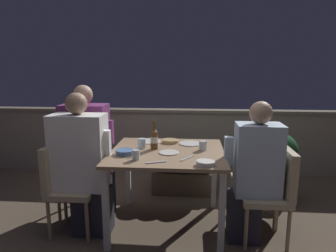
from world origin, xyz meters
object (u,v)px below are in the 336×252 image
object	(u,v)px
chair_left_near	(64,180)
person_blue_shirt	(253,173)
person_white_polo	(83,165)
chair_right_far	(264,173)
beer_bottle	(154,138)
chair_right_near	(275,186)
potted_plant	(277,160)
chair_left_far	(72,167)
person_purple_stripe	(89,152)

from	to	relation	value
chair_left_near	person_blue_shirt	world-z (taller)	person_blue_shirt
person_white_polo	chair_right_far	xyz separation A→B (m)	(1.67, 0.32, -0.14)
beer_bottle	chair_right_near	bearing A→B (deg)	-11.39
chair_right_far	potted_plant	world-z (taller)	chair_right_far
chair_left_near	chair_right_far	size ratio (longest dim) A/B	1.00
chair_left_far	potted_plant	xyz separation A→B (m)	(2.17, 0.45, -0.01)
chair_left_near	beer_bottle	bearing A→B (deg)	14.90
person_blue_shirt	person_white_polo	bearing A→B (deg)	179.91
chair_right_near	person_white_polo	bearing A→B (deg)	179.92
person_white_polo	chair_left_far	distance (m)	0.45
chair_left_near	person_purple_stripe	bearing A→B (deg)	70.20
person_white_polo	person_blue_shirt	world-z (taller)	person_white_polo
chair_right_near	potted_plant	size ratio (longest dim) A/B	1.04
person_blue_shirt	beer_bottle	size ratio (longest dim) A/B	4.61
person_white_polo	potted_plant	world-z (taller)	person_white_polo
person_purple_stripe	potted_plant	xyz separation A→B (m)	(1.99, 0.45, -0.18)
person_white_polo	chair_left_far	bearing A→B (deg)	126.45
chair_left_near	chair_right_near	xyz separation A→B (m)	(1.88, -0.00, 0.00)
chair_left_near	chair_right_far	world-z (taller)	same
beer_bottle	potted_plant	size ratio (longest dim) A/B	0.33
chair_left_far	chair_right_near	size ratio (longest dim) A/B	1.00
chair_right_near	chair_right_far	world-z (taller)	same
chair_left_near	person_blue_shirt	distance (m)	1.69
chair_right_far	beer_bottle	bearing A→B (deg)	-174.38
person_white_polo	chair_right_near	bearing A→B (deg)	-0.08
person_blue_shirt	chair_left_far	bearing A→B (deg)	168.91
chair_left_far	chair_right_near	world-z (taller)	same
person_white_polo	person_blue_shirt	size ratio (longest dim) A/B	1.05
chair_right_near	potted_plant	xyz separation A→B (m)	(0.23, 0.79, -0.01)
chair_left_far	person_white_polo	bearing A→B (deg)	-53.55
beer_bottle	person_purple_stripe	bearing A→B (deg)	169.43
chair_left_near	beer_bottle	size ratio (longest dim) A/B	3.11
chair_left_near	chair_right_far	bearing A→B (deg)	9.71
person_purple_stripe	beer_bottle	world-z (taller)	person_purple_stripe
beer_bottle	chair_left_far	bearing A→B (deg)	171.67
chair_right_far	chair_right_near	bearing A→B (deg)	-85.92
person_white_polo	beer_bottle	xyz separation A→B (m)	(0.62, 0.21, 0.21)
person_purple_stripe	beer_bottle	xyz separation A→B (m)	(0.68, -0.13, 0.18)
person_blue_shirt	potted_plant	bearing A→B (deg)	62.00
beer_bottle	chair_left_near	bearing A→B (deg)	-165.10
person_white_polo	chair_left_near	bearing A→B (deg)	180.00
chair_left_near	chair_left_far	xyz separation A→B (m)	(-0.06, 0.34, 0.00)
person_white_polo	chair_right_near	distance (m)	1.69
chair_right_near	beer_bottle	size ratio (longest dim) A/B	3.11
chair_left_near	chair_right_near	distance (m)	1.88
chair_left_near	person_purple_stripe	world-z (taller)	person_purple_stripe
chair_left_far	chair_right_far	bearing A→B (deg)	-0.71
chair_right_near	beer_bottle	world-z (taller)	beer_bottle
chair_right_near	potted_plant	distance (m)	0.83
chair_left_far	chair_right_near	xyz separation A→B (m)	(1.94, -0.34, 0.00)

